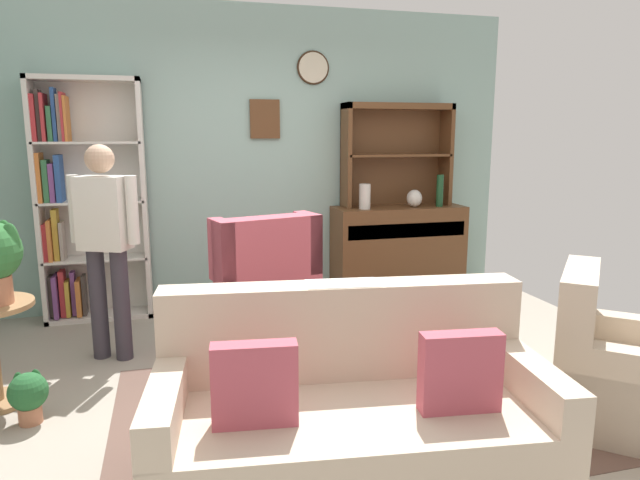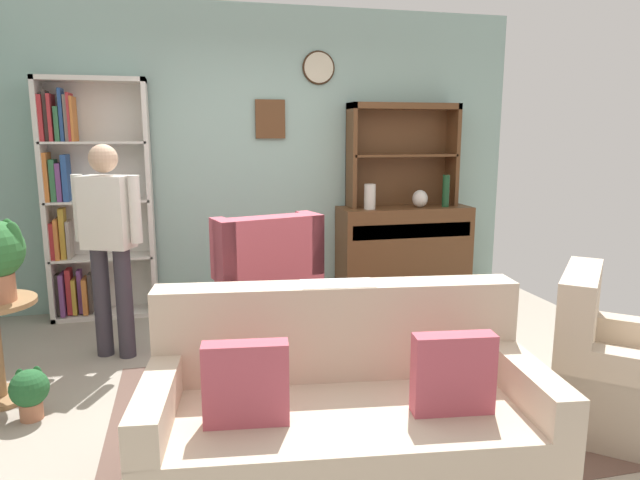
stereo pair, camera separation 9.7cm
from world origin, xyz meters
The scene contains 16 objects.
ground_plane centered at (0.00, 0.00, -0.01)m, with size 5.40×4.60×0.02m, color #9E9384.
wall_back centered at (0.00, 2.13, 1.41)m, with size 5.00×0.09×2.80m.
area_rug centered at (0.20, -0.30, 0.00)m, with size 2.84×1.87×0.01m, color brown.
bookshelf centered at (-1.57, 1.94, 1.04)m, with size 0.90×0.30×2.10m.
sideboard centered at (1.36, 1.86, 0.51)m, with size 1.30×0.45×0.92m.
sideboard_hutch centered at (1.36, 1.97, 1.56)m, with size 1.10×0.26×1.00m.
vase_tall centered at (0.97, 1.78, 1.04)m, with size 0.11×0.11×0.24m, color beige.
vase_round centered at (1.49, 1.79, 1.01)m, with size 0.15×0.15×0.17m, color beige.
bottle_wine centered at (1.75, 1.77, 1.08)m, with size 0.07×0.07×0.31m, color #194223.
couch_floral centered at (-0.06, -0.96, 0.31)m, with size 1.89×1.07×0.90m.
armchair_floral centered at (1.59, -0.84, 0.29)m, with size 1.08×1.08×0.88m.
wingback_chair centered at (-0.22, 0.83, 0.38)m, with size 0.96×0.97×1.05m.
potted_plant_small centered at (-1.66, 0.04, 0.18)m, with size 0.22×0.22×0.30m.
person_reading centered at (-1.29, 0.92, 0.91)m, with size 0.51×0.32×1.56m.
coffee_table centered at (-0.12, -0.16, 0.35)m, with size 0.80×0.50×0.42m.
book_stack centered at (-0.22, -0.12, 0.45)m, with size 0.18×0.13×0.05m.
Camera 2 is at (-0.74, -3.29, 1.63)m, focal length 31.58 mm.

